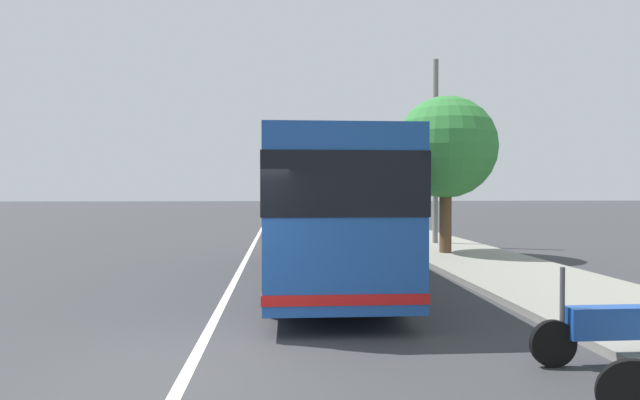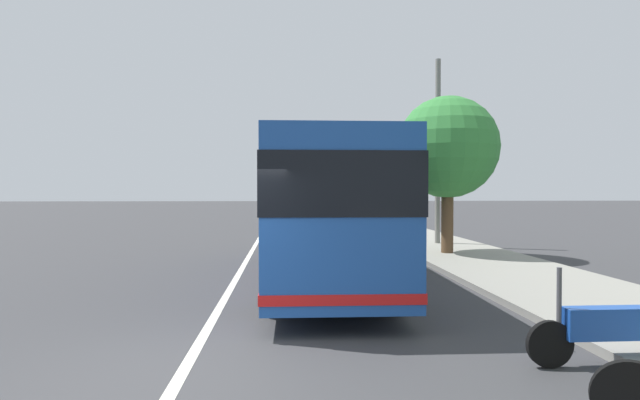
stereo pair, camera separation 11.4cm
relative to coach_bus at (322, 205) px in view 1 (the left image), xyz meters
name	(u,v)px [view 1 (the left image)]	position (x,y,z in m)	size (l,w,h in m)	color
ground_plane	(186,375)	(-6.32, 2.15, -1.84)	(220.00, 220.00, 0.00)	#38383A
sidewalk_curb	(466,256)	(3.68, -5.02, -1.77)	(110.00, 3.60, 0.14)	gray
lane_divider_line	(245,260)	(3.68, 2.15, -1.84)	(110.00, 0.16, 0.01)	silver
coach_bus	(322,205)	(0.00, 0.00, 0.00)	(10.30, 2.65, 3.20)	#1E4C9E
motorcycle_by_tree	(611,329)	(-6.39, -3.10, -1.38)	(0.24, 2.10, 1.24)	black
car_side_street	(303,215)	(19.07, -0.38, -1.15)	(4.25, 2.03, 1.43)	gray
car_far_distant	(292,206)	(40.55, -0.17, -1.15)	(4.04, 1.98, 1.48)	gray
roadside_tree_mid_block	(446,148)	(4.13, -4.47, 1.79)	(3.38, 3.38, 5.35)	brown
utility_pole	(435,153)	(7.24, -5.09, 1.86)	(0.21, 0.21, 7.40)	slate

